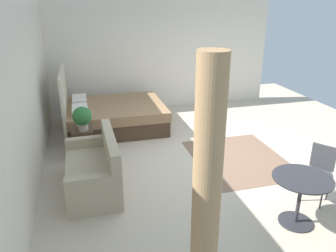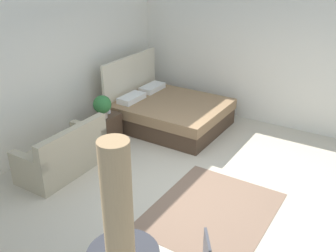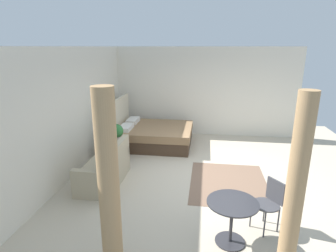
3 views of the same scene
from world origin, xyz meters
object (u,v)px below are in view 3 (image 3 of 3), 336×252
Objects in this scene: nightstand at (118,150)px; potted_plant at (116,132)px; vase at (117,135)px; balcony_table at (232,214)px; couch at (106,170)px; bed at (152,134)px; cafe_chair_near_window at (270,200)px.

potted_plant is (-0.10, -0.03, 0.53)m from nightstand.
vase reaches higher than balcony_table.
couch is 2.99m from balcony_table.
couch is (-2.54, 0.53, -0.02)m from bed.
potted_plant is 2.88× the size of vase.
couch is 1.81× the size of cafe_chair_near_window.
bed is at bearing -25.67° from potted_plant.
potted_plant is at bearing 5.81° from couch.
nightstand is at bearing 53.96° from cafe_chair_near_window.
cafe_chair_near_window reaches higher than nightstand.
couch is at bearing 58.28° from balcony_table.
potted_plant reaches higher than nightstand.
cafe_chair_near_window is at bearing -126.04° from nightstand.
vase is 0.20× the size of balcony_table.
potted_plant is (1.19, 0.12, 0.50)m from couch.
cafe_chair_near_window reaches higher than vase.
nightstand is 3.50× the size of vase.
potted_plant reaches higher than vase.
cafe_chair_near_window reaches higher than balcony_table.
bed is 1.37m from vase.
couch is 1.45m from vase.
bed reaches higher than balcony_table.
potted_plant is 3.84m from balcony_table.
bed is at bearing 26.04° from balcony_table.
couch is 9.73× the size of vase.
vase is at bearing 15.70° from potted_plant.
cafe_chair_near_window is (0.44, -0.63, 0.03)m from balcony_table.
couch is 2.78× the size of nightstand.
bed is at bearing 35.73° from cafe_chair_near_window.
couch reaches higher than vase.
bed is 1.43m from nightstand.
bed reaches higher than cafe_chair_near_window.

